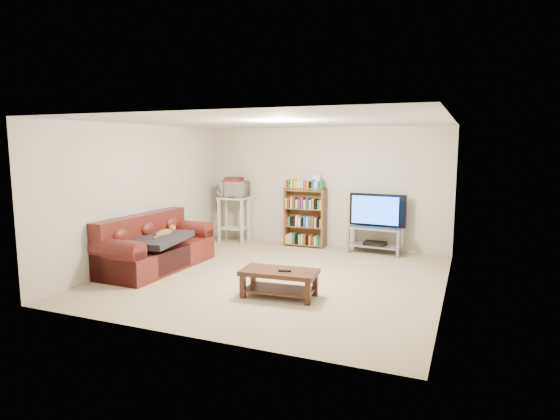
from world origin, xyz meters
The scene contains 19 objects.
floor centered at (0.00, 0.00, 0.00)m, with size 5.00×5.00×0.00m, color tan.
ceiling centered at (0.00, 0.00, 2.40)m, with size 5.00×5.00×0.00m, color white.
wall_back centered at (0.00, 2.50, 1.20)m, with size 5.00×5.00×0.00m, color beige.
wall_front centered at (0.00, -2.50, 1.20)m, with size 5.00×5.00×0.00m, color beige.
wall_left centered at (-2.50, 0.00, 1.20)m, with size 5.00×5.00×0.00m, color beige.
wall_right centered at (2.50, 0.00, 1.20)m, with size 5.00×5.00×0.00m, color beige.
sofa centered at (-2.10, -0.30, 0.32)m, with size 0.95×2.11×0.89m.
blanket centered at (-1.92, -0.45, 0.53)m, with size 0.81×1.05×0.10m, color black.
cat centered at (-1.91, -0.26, 0.59)m, with size 0.23×0.57×0.17m, color brown, non-canonical shape.
coffee_table centered at (0.42, -0.89, 0.26)m, with size 1.06×0.59×0.37m.
remote centered at (0.52, -0.93, 0.38)m, with size 0.17×0.05×0.02m, color black.
tv_stand centered at (1.12, 2.20, 0.34)m, with size 1.04×0.52×0.50m.
television centered at (1.12, 2.20, 0.82)m, with size 1.09×0.14×0.63m, color black.
dvd_player centered at (1.12, 2.20, 0.19)m, with size 0.40×0.28×0.06m, color black.
bookshelf centered at (-0.32, 2.25, 0.62)m, with size 0.83×0.27×1.20m.
shelf_clutter centered at (-0.23, 2.26, 1.31)m, with size 0.61×0.19×0.28m.
microwave_stand centered at (-1.86, 2.10, 0.61)m, with size 0.63×0.47×0.96m.
microwave centered at (-1.86, 2.10, 1.12)m, with size 0.59×0.40×0.33m, color silver.
game_boxes centered at (-1.86, 2.10, 1.31)m, with size 0.35×0.31×0.05m, color maroon.
Camera 1 is at (2.78, -6.56, 2.06)m, focal length 30.00 mm.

